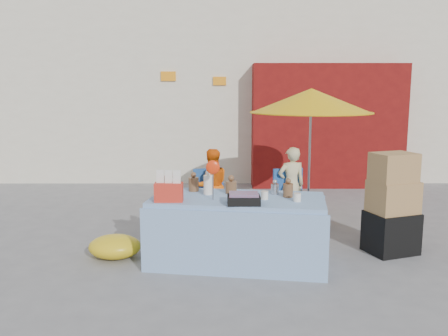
{
  "coord_description": "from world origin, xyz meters",
  "views": [
    {
      "loc": [
        -0.04,
        -5.86,
        2.08
      ],
      "look_at": [
        -0.02,
        0.6,
        1.0
      ],
      "focal_mm": 38.0,
      "sensor_mm": 36.0,
      "label": 1
    }
  ],
  "objects_px": {
    "market_table": "(237,229)",
    "chair_right": "(292,208)",
    "vendor_orange": "(211,186)",
    "box_stack": "(392,207)",
    "umbrella": "(311,101)",
    "vendor_beige": "(291,185)",
    "chair_left": "(211,208)"
  },
  "relations": [
    {
      "from": "chair_left",
      "to": "chair_right",
      "type": "distance_m",
      "value": 1.25
    },
    {
      "from": "chair_left",
      "to": "box_stack",
      "type": "height_order",
      "value": "box_stack"
    },
    {
      "from": "market_table",
      "to": "chair_right",
      "type": "relative_size",
      "value": 2.62
    },
    {
      "from": "market_table",
      "to": "chair_right",
      "type": "height_order",
      "value": "market_table"
    },
    {
      "from": "box_stack",
      "to": "market_table",
      "type": "bearing_deg",
      "value": -170.28
    },
    {
      "from": "chair_right",
      "to": "vendor_orange",
      "type": "xyz_separation_m",
      "value": [
        -1.25,
        0.13,
        0.33
      ]
    },
    {
      "from": "vendor_beige",
      "to": "vendor_orange",
      "type": "bearing_deg",
      "value": -12.6
    },
    {
      "from": "umbrella",
      "to": "box_stack",
      "type": "relative_size",
      "value": 1.61
    },
    {
      "from": "chair_left",
      "to": "box_stack",
      "type": "relative_size",
      "value": 0.66
    },
    {
      "from": "vendor_orange",
      "to": "box_stack",
      "type": "height_order",
      "value": "box_stack"
    },
    {
      "from": "chair_left",
      "to": "umbrella",
      "type": "bearing_deg",
      "value": -2.22
    },
    {
      "from": "umbrella",
      "to": "market_table",
      "type": "bearing_deg",
      "value": -122.28
    },
    {
      "from": "chair_right",
      "to": "box_stack",
      "type": "height_order",
      "value": "box_stack"
    },
    {
      "from": "vendor_orange",
      "to": "chair_left",
      "type": "bearing_deg",
      "value": 75.93
    },
    {
      "from": "vendor_beige",
      "to": "box_stack",
      "type": "distance_m",
      "value": 1.78
    },
    {
      "from": "vendor_orange",
      "to": "market_table",
      "type": "bearing_deg",
      "value": 88.43
    },
    {
      "from": "chair_right",
      "to": "box_stack",
      "type": "distance_m",
      "value": 1.72
    },
    {
      "from": "chair_left",
      "to": "vendor_beige",
      "type": "distance_m",
      "value": 1.31
    },
    {
      "from": "market_table",
      "to": "umbrella",
      "type": "bearing_deg",
      "value": 66.44
    },
    {
      "from": "chair_left",
      "to": "vendor_beige",
      "type": "relative_size",
      "value": 0.71
    },
    {
      "from": "vendor_beige",
      "to": "umbrella",
      "type": "height_order",
      "value": "umbrella"
    },
    {
      "from": "vendor_beige",
      "to": "chair_left",
      "type": "bearing_deg",
      "value": -6.48
    },
    {
      "from": "umbrella",
      "to": "vendor_beige",
      "type": "bearing_deg",
      "value": -153.43
    },
    {
      "from": "vendor_orange",
      "to": "box_stack",
      "type": "bearing_deg",
      "value": 136.02
    },
    {
      "from": "chair_left",
      "to": "vendor_orange",
      "type": "height_order",
      "value": "vendor_orange"
    },
    {
      "from": "box_stack",
      "to": "chair_right",
      "type": "bearing_deg",
      "value": 130.1
    },
    {
      "from": "market_table",
      "to": "box_stack",
      "type": "height_order",
      "value": "box_stack"
    },
    {
      "from": "vendor_beige",
      "to": "box_stack",
      "type": "bearing_deg",
      "value": 114.62
    },
    {
      "from": "market_table",
      "to": "box_stack",
      "type": "relative_size",
      "value": 1.72
    },
    {
      "from": "market_table",
      "to": "chair_left",
      "type": "height_order",
      "value": "market_table"
    },
    {
      "from": "vendor_orange",
      "to": "box_stack",
      "type": "distance_m",
      "value": 2.73
    },
    {
      "from": "market_table",
      "to": "box_stack",
      "type": "distance_m",
      "value": 2.02
    }
  ]
}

